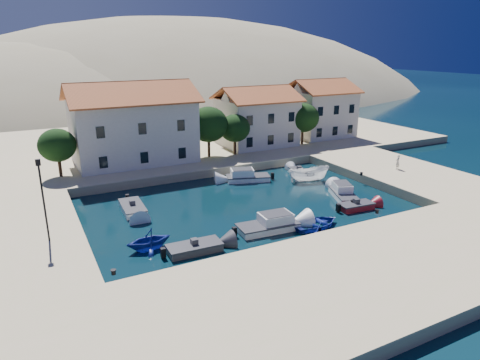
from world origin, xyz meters
The scene contains 23 objects.
ground centered at (0.00, 0.00, 0.00)m, with size 400.00×400.00×0.00m, color black.
quay_south centered at (0.00, -6.00, 0.50)m, with size 52.00×12.00×1.00m, color #CDBF8C.
quay_east centered at (20.50, 10.00, 0.50)m, with size 11.00×20.00×1.00m, color #CDBF8C.
quay_west centered at (-19.00, 10.00, 0.50)m, with size 8.00×20.00×1.00m, color #CDBF8C.
quay_north centered at (2.00, 38.00, 0.50)m, with size 80.00×36.00×1.00m, color #CDBF8C.
hills centered at (20.64, 123.62, -23.40)m, with size 254.00×176.00×99.00m.
building_left centered at (-6.00, 28.00, 5.94)m, with size 14.70×9.45×9.70m.
building_mid centered at (12.00, 29.00, 5.22)m, with size 10.50×8.40×8.30m.
building_right centered at (24.00, 30.00, 5.47)m, with size 9.45×8.40×8.80m.
trees centered at (4.51, 25.46, 4.84)m, with size 37.30×5.30×6.45m.
lamppost centered at (-17.50, 8.00, 4.75)m, with size 0.35×0.25×6.22m.
bollards centered at (2.80, 3.87, 1.15)m, with size 29.36×9.56×0.30m.
motorboat_grey_sw centered at (-7.90, 3.20, 0.29)m, with size 4.16×1.96×1.25m.
cabin_cruiser_south centered at (-1.02, 3.97, 0.48)m, with size 5.31×2.59×1.60m.
rowboat_south centered at (3.03, 2.70, 0.00)m, with size 3.16×4.42×0.92m, color navy.
motorboat_red_se centered at (8.85, 4.28, 0.30)m, with size 3.51×1.79×1.25m.
cabin_cruiser_east centered at (9.83, 7.18, 0.48)m, with size 3.52×5.01×1.60m.
boat_east centered at (10.10, 13.48, 0.00)m, with size 1.81×4.81×1.86m, color white.
motorboat_white_ne centered at (10.62, 16.09, 0.30)m, with size 1.99×3.46×1.25m.
rowboat_west centered at (-10.81, 5.23, 0.00)m, with size 2.92×3.39×1.78m, color navy.
motorboat_white_west centered at (-9.98, 13.60, 0.29)m, with size 2.17×4.49×1.25m.
cabin_cruiser_north centered at (4.04, 16.82, 0.48)m, with size 5.29×3.49×1.60m.
pedestrian centered at (20.10, 9.96, 1.86)m, with size 0.63×0.41×1.72m, color beige.
Camera 1 is at (-18.23, -24.12, 14.85)m, focal length 32.00 mm.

